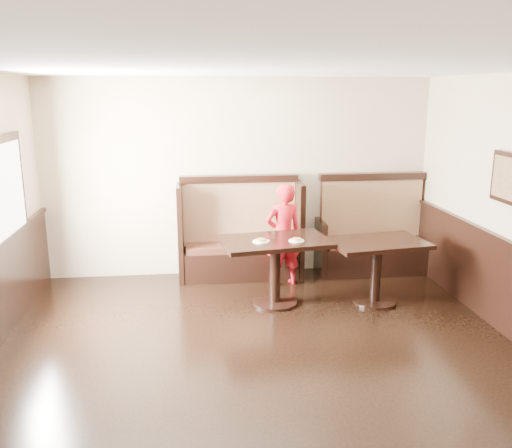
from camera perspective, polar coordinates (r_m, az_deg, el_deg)
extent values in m
plane|color=black|center=(4.93, 1.94, -18.12)|extent=(7.00, 7.00, 0.00)
plane|color=#C4AE8E|center=(7.75, -1.86, 4.87)|extent=(5.50, 0.00, 5.50)
plane|color=white|center=(4.19, 2.26, 16.47)|extent=(7.00, 7.00, 0.00)
cube|color=black|center=(6.46, -25.31, 3.09)|extent=(0.05, 1.50, 1.20)
cube|color=white|center=(6.45, -25.06, 3.10)|extent=(0.01, 1.30, 1.00)
cube|color=black|center=(6.36, 25.28, 4.32)|extent=(0.04, 0.70, 0.55)
cube|color=olive|center=(6.35, 25.09, 4.32)|extent=(0.01, 0.60, 0.45)
cube|color=black|center=(7.76, -1.61, -4.17)|extent=(1.60, 0.50, 0.42)
cube|color=#3D1E13|center=(7.69, -1.62, -2.39)|extent=(1.54, 0.46, 0.09)
cube|color=#460E0E|center=(7.78, -1.78, 1.15)|extent=(1.60, 0.12, 0.92)
cube|color=black|center=(7.68, -1.81, 4.79)|extent=(1.68, 0.16, 0.10)
cube|color=black|center=(7.70, -7.94, -0.80)|extent=(0.07, 0.72, 1.36)
cube|color=black|center=(7.84, 4.43, -0.44)|extent=(0.07, 0.72, 1.36)
cube|color=black|center=(8.16, 12.19, -3.58)|extent=(1.50, 0.50, 0.42)
cube|color=#3D1E13|center=(8.09, 12.28, -1.89)|extent=(1.44, 0.46, 0.09)
cube|color=#460E0E|center=(8.17, 11.97, 1.47)|extent=(1.50, 0.12, 0.92)
cube|color=black|center=(8.09, 12.15, 4.94)|extent=(1.58, 0.16, 0.10)
cube|color=black|center=(7.98, 6.65, -2.32)|extent=(0.07, 0.72, 0.80)
cube|color=black|center=(8.48, 17.11, -1.89)|extent=(0.07, 0.72, 0.80)
cube|color=black|center=(6.65, 2.05, -1.86)|extent=(1.42, 1.01, 0.05)
cylinder|color=black|center=(6.77, 2.02, -5.24)|extent=(0.13, 0.13, 0.77)
cylinder|color=black|center=(6.91, 1.99, -8.20)|extent=(0.57, 0.57, 0.03)
cube|color=black|center=(6.85, 12.67, -1.95)|extent=(1.26, 0.93, 0.05)
cylinder|color=black|center=(6.97, 12.50, -5.13)|extent=(0.13, 0.13, 0.74)
cylinder|color=black|center=(7.09, 12.34, -7.93)|extent=(0.55, 0.55, 0.03)
imported|color=red|center=(7.35, 2.89, -1.16)|extent=(0.58, 0.44, 1.42)
cylinder|color=white|center=(6.53, 0.53, -1.83)|extent=(0.21, 0.21, 0.01)
cylinder|color=tan|center=(6.53, 0.53, -1.70)|extent=(0.13, 0.13, 0.02)
cylinder|color=#EABA54|center=(6.53, 0.53, -1.60)|extent=(0.11, 0.11, 0.01)
cylinder|color=white|center=(6.58, 4.29, -1.75)|extent=(0.19, 0.19, 0.01)
cylinder|color=tan|center=(6.58, 4.29, -1.63)|extent=(0.12, 0.12, 0.02)
cylinder|color=#EABA54|center=(6.58, 4.29, -1.54)|extent=(0.10, 0.10, 0.01)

